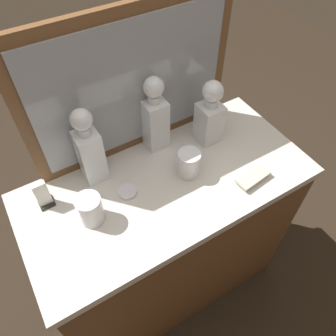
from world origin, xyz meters
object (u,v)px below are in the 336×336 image
crystal_tumbler_rear (91,211)px  napkin_holder (43,196)px  crystal_decanter_front (90,152)px  porcelain_dish (128,192)px  crystal_decanter_right (209,118)px  crystal_decanter_center (155,120)px  silver_brush_center (253,178)px  crystal_tumbler_front (189,165)px

crystal_tumbler_rear → napkin_holder: napkin_holder is taller
crystal_decanter_front → porcelain_dish: (0.06, -0.13, -0.12)m
crystal_decanter_right → crystal_decanter_front: size_ratio=0.88×
crystal_decanter_center → crystal_decanter_right: crystal_decanter_center is taller
crystal_decanter_right → crystal_decanter_front: (-0.47, 0.05, 0.02)m
crystal_decanter_center → porcelain_dish: 0.29m
crystal_tumbler_rear → porcelain_dish: (0.15, 0.04, -0.04)m
crystal_decanter_center → silver_brush_center: crystal_decanter_center is taller
crystal_decanter_center → crystal_decanter_front: crystal_decanter_center is taller
crystal_decanter_center → crystal_decanter_front: (-0.27, -0.03, 0.00)m
crystal_tumbler_front → crystal_tumbler_rear: (-0.38, 0.00, 0.00)m
crystal_decanter_right → napkin_holder: (-0.66, 0.03, -0.06)m
crystal_decanter_front → napkin_holder: crystal_decanter_front is taller
crystal_decanter_right → silver_brush_center: 0.28m
crystal_decanter_front → crystal_tumbler_rear: crystal_decanter_front is taller
napkin_holder → silver_brush_center: bearing=-23.1°
crystal_decanter_center → crystal_tumbler_front: crystal_decanter_center is taller
napkin_holder → crystal_decanter_front: bearing=8.3°
crystal_tumbler_rear → porcelain_dish: size_ratio=1.58×
crystal_decanter_center → crystal_decanter_right: bearing=-22.3°
silver_brush_center → crystal_tumbler_rear: bearing=165.3°
porcelain_dish → crystal_decanter_right: bearing=11.1°
crystal_decanter_right → porcelain_dish: size_ratio=4.00×
crystal_decanter_right → crystal_tumbler_front: 0.21m
silver_brush_center → crystal_decanter_front: bearing=146.7°
silver_brush_center → napkin_holder: 0.74m
crystal_tumbler_rear → napkin_holder: size_ratio=0.98×
crystal_decanter_right → napkin_holder: size_ratio=2.48×
crystal_tumbler_front → crystal_tumbler_rear: crystal_tumbler_rear is taller
crystal_tumbler_front → napkin_holder: bearing=164.2°
porcelain_dish → napkin_holder: 0.28m
crystal_decanter_center → napkin_holder: bearing=-173.3°
crystal_decanter_center → crystal_tumbler_rear: (-0.35, -0.20, -0.08)m
crystal_decanter_right → crystal_decanter_center: bearing=157.7°
crystal_decanter_right → silver_brush_center: bearing=-86.7°
crystal_decanter_center → crystal_tumbler_front: size_ratio=3.01×
crystal_tumbler_rear → porcelain_dish: 0.16m
crystal_decanter_center → porcelain_dish: crystal_decanter_center is taller
crystal_decanter_right → crystal_tumbler_rear: crystal_decanter_right is taller
porcelain_dish → crystal_tumbler_front: bearing=-8.9°
napkin_holder → crystal_tumbler_front: bearing=-15.8°
crystal_decanter_front → silver_brush_center: bearing=-33.3°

